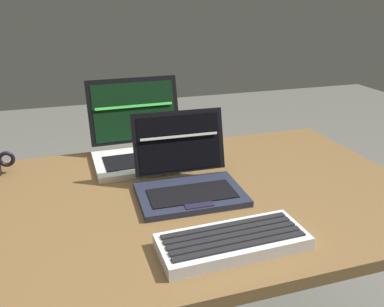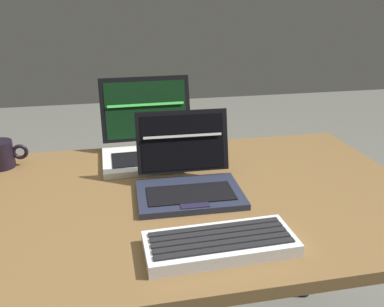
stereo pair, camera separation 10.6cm
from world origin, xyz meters
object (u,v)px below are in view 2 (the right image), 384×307
Objects in this scene: laptop_rear at (150,142)px; external_keyboard at (220,244)px; laptop_front at (188,178)px; coffee_mug at (0,154)px.

laptop_rear is 0.57m from external_keyboard.
laptop_rear reaches higher than laptop_front.
laptop_front is at bearing -74.97° from laptop_rear.
coffee_mug is at bearing 135.06° from external_keyboard.
external_keyboard is 2.53× the size of coffee_mug.
coffee_mug is (-0.57, 0.57, 0.03)m from external_keyboard.
laptop_rear is 2.51× the size of coffee_mug.
laptop_rear is at bearing 99.36° from external_keyboard.
coffee_mug reaches higher than external_keyboard.
coffee_mug is (-0.55, 0.29, 0.00)m from laptop_front.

